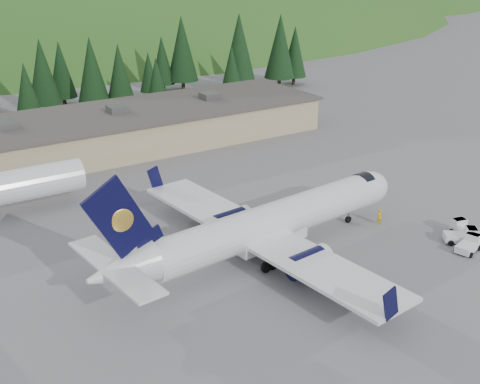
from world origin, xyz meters
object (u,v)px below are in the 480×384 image
Objects in this scene: baggage_tug_a at (469,244)px; baggage_tug_b at (463,236)px; airliner at (267,225)px; terminal_building at (85,135)px; ramp_worker at (379,217)px; baggage_tug_c at (463,229)px.

baggage_tug_b is at bearing 43.18° from baggage_tug_a.
terminal_building is at bearing 90.24° from airliner.
airliner is 38.31m from terminal_building.
baggage_tug_b is (0.89, 1.40, 0.04)m from baggage_tug_a.
baggage_tug_b is (17.50, -8.36, -2.31)m from airliner.
airliner is at bearing 135.32° from baggage_tug_a.
terminal_building is (-4.01, 38.10, -0.41)m from airliner.
ramp_worker is (-3.83, 7.49, 0.11)m from baggage_tug_b.
baggage_tug_a is at bearing -85.13° from baggage_tug_b.
baggage_tug_c is 0.04× the size of terminal_building.
terminal_building is 42.84m from ramp_worker.
terminal_building reaches higher than ramp_worker.
baggage_tug_b is 1.07× the size of baggage_tug_c.
baggage_tug_c is (1.28, 1.02, -0.03)m from baggage_tug_b.
baggage_tug_a is 52.15m from terminal_building.
baggage_tug_a is 3.25m from baggage_tug_c.
airliner is 10.38× the size of baggage_tug_b.
terminal_building is (-21.51, 46.46, 1.90)m from baggage_tug_b.
baggage_tug_a is 9.35m from ramp_worker.
terminal_building reaches higher than baggage_tug_b.
baggage_tug_a is 1.66m from baggage_tug_b.
baggage_tug_c is (2.17, 2.42, 0.01)m from baggage_tug_a.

